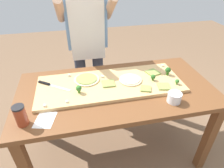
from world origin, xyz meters
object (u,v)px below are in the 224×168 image
Objects in this scene: cheese_crumble_b at (45,106)px; cheese_crumble_e at (69,75)px; pizza_slice_far_right at (164,86)px; flour_cup at (174,98)px; pizza_whole_pesto_green at (87,79)px; broccoli_floret_front_left at (168,70)px; broccoli_floret_back_mid at (79,89)px; sauce_jar at (21,116)px; prep_table at (116,98)px; pizza_slice_near_left at (153,72)px; pizza_slice_center at (108,84)px; pizza_whole_cheese_artichoke at (130,80)px; broccoli_floret_center_right at (177,81)px; cheese_crumble_c at (162,66)px; cheese_crumble_d at (102,77)px; pizza_slice_near_right at (146,89)px; cook_center at (87,37)px; chefs_knife at (50,85)px; recipe_note at (45,120)px; cheese_crumble_a at (67,102)px; broccoli_floret_front_mid at (153,77)px.

cheese_crumble_e reaches higher than cheese_crumble_b.
flour_cup is at bearing -86.04° from pizza_slice_far_right.
pizza_whole_pesto_green is 0.71m from broccoli_floret_front_left.
broccoli_floret_back_mid is 0.27m from cheese_crumble_b.
pizza_slice_far_right is 1.06m from sauce_jar.
pizza_slice_far_right is at bearing -15.68° from prep_table.
prep_table is at bearing 6.82° from broccoli_floret_back_mid.
pizza_slice_center is (-0.43, -0.09, 0.00)m from pizza_slice_near_left.
pizza_whole_cheese_artichoke is 0.38m from broccoli_floret_center_right.
cheese_crumble_c is at bearing 67.43° from pizza_slice_far_right.
cheese_crumble_e is at bearing 147.75° from pizza_slice_center.
pizza_whole_pesto_green is 0.14m from cheese_crumble_d.
pizza_slice_near_right is at bearing 179.36° from pizza_slice_far_right.
pizza_slice_center is 0.67m from cook_center.
sauce_jar is at bearing -111.28° from chefs_knife.
pizza_whole_cheese_artichoke is 1.31× the size of sauce_jar.
broccoli_floret_front_left is (-0.01, 0.15, 0.02)m from broccoli_floret_center_right.
sauce_jar reaches higher than pizza_whole_pesto_green.
cheese_crumble_c is 0.60m from cheese_crumble_d.
cook_center is (0.15, 0.71, 0.14)m from broccoli_floret_back_mid.
broccoli_floret_front_left reaches higher than cheese_crumble_e.
pizza_whole_cheese_artichoke is (0.13, 0.05, 0.14)m from prep_table.
cheese_crumble_e is at bearing 64.46° from cheese_crumble_b.
recipe_note is (-1.04, -0.17, -0.05)m from broccoli_floret_center_right.
cheese_crumble_e is 0.18× the size of flour_cup.
cheese_crumble_b reaches higher than pizza_slice_near_right.
broccoli_floret_back_mid is 0.63× the size of flour_cup.
prep_table is at bearing 25.11° from recipe_note.
chefs_knife is at bearing -145.14° from cheese_crumble_e.
broccoli_floret_back_mid reaches higher than cheese_crumble_d.
prep_table is at bearing 18.75° from cheese_crumble_a.
pizza_whole_pesto_green is at bearing -97.63° from cook_center.
pizza_whole_cheese_artichoke is at bearing -22.99° from cheese_crumble_d.
cook_center is (-0.07, 0.53, 0.17)m from cheese_crumble_d.
chefs_knife is at bearing 85.91° from cheese_crumble_b.
broccoli_floret_front_mid is at bearing -54.30° from cook_center.
pizza_whole_pesto_green reaches higher than prep_table.
cheese_crumble_c is at bearing 23.61° from prep_table.
sauce_jar reaches higher than prep_table.
prep_table is 21.73× the size of broccoli_floret_front_left.
broccoli_floret_front_left is (0.35, 0.02, 0.04)m from pizza_whole_cheese_artichoke.
cheese_crumble_c is 1.15m from recipe_note.
cheese_crumble_b is 0.11× the size of recipe_note.
pizza_slice_far_right is 2.05× the size of broccoli_floret_center_right.
pizza_slice_near_left is 5.76× the size of cheese_crumble_e.
pizza_slice_near_left is 0.66× the size of recipe_note.
broccoli_floret_front_mid is (0.19, -0.04, 0.02)m from pizza_whole_cheese_artichoke.
sauce_jar is at bearing -175.89° from recipe_note.
cheese_crumble_c reaches higher than prep_table.
broccoli_floret_front_mid is 0.28m from cheese_crumble_c.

